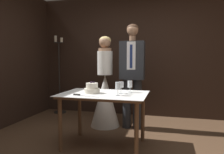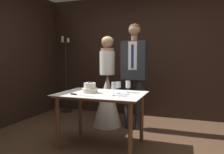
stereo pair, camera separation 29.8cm
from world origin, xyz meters
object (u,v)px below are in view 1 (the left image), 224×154
object	(u,v)px
tiered_cake	(92,89)
bride	(105,93)
cake_knife	(81,95)
candle_stand	(59,78)
wine_glass_near	(121,85)
groom	(132,71)
wine_glass_middle	(118,86)
wine_glass_far	(130,85)
cake_table	(104,100)

from	to	relation	value
tiered_cake	bride	size ratio (longest dim) A/B	0.13
cake_knife	candle_stand	distance (m)	2.30
wine_glass_near	groom	distance (m)	0.88
wine_glass_near	wine_glass_middle	distance (m)	0.16
candle_stand	cake_knife	bearing A→B (deg)	-54.57
tiered_cake	cake_knife	xyz separation A→B (m)	(-0.06, -0.25, -0.06)
cake_knife	wine_glass_near	world-z (taller)	wine_glass_near
wine_glass_far	tiered_cake	bearing A→B (deg)	-158.09
cake_table	wine_glass_far	world-z (taller)	wine_glass_far
cake_knife	wine_glass_far	world-z (taller)	wine_glass_far
cake_table	wine_glass_far	xyz separation A→B (m)	(0.34, 0.19, 0.21)
groom	candle_stand	bearing A→B (deg)	158.90
cake_knife	wine_glass_middle	bearing A→B (deg)	28.65
wine_glass_middle	candle_stand	bearing A→B (deg)	136.16
tiered_cake	wine_glass_near	bearing A→B (deg)	8.16
cake_table	candle_stand	distance (m)	2.25
tiered_cake	bride	xyz separation A→B (m)	(-0.08, 0.93, -0.22)
cake_knife	bride	world-z (taller)	bride
wine_glass_far	groom	bearing A→B (deg)	96.98
wine_glass_middle	candle_stand	xyz separation A→B (m)	(-1.80, 1.73, -0.07)
tiered_cake	groom	world-z (taller)	groom
bride	candle_stand	bearing A→B (deg)	151.91
bride	groom	distance (m)	0.66
cake_knife	candle_stand	size ratio (longest dim) A/B	0.22
tiered_cake	candle_stand	xyz separation A→B (m)	(-1.40, 1.63, -0.01)
cake_table	groom	size ratio (longest dim) A/B	0.65
cake_table	tiered_cake	world-z (taller)	tiered_cake
groom	candle_stand	size ratio (longest dim) A/B	1.05
groom	candle_stand	world-z (taller)	groom
cake_knife	bride	distance (m)	1.18
tiered_cake	wine_glass_near	size ratio (longest dim) A/B	1.32
cake_knife	wine_glass_near	distance (m)	0.58
candle_stand	wine_glass_far	bearing A→B (deg)	-36.66
cake_table	wine_glass_middle	size ratio (longest dim) A/B	6.70
wine_glass_middle	bride	world-z (taller)	bride
wine_glass_near	wine_glass_far	size ratio (longest dim) A/B	0.98
wine_glass_middle	wine_glass_near	bearing A→B (deg)	87.62
cake_table	cake_knife	distance (m)	0.37
wine_glass_far	candle_stand	world-z (taller)	candle_stand
wine_glass_middle	wine_glass_far	world-z (taller)	wine_glass_middle
cake_table	groom	world-z (taller)	groom
tiered_cake	bride	world-z (taller)	bride
tiered_cake	groom	bearing A→B (deg)	65.35
bride	groom	bearing A→B (deg)	-0.07
cake_knife	bride	xyz separation A→B (m)	(-0.02, 1.17, -0.16)
cake_knife	wine_glass_middle	xyz separation A→B (m)	(0.47, 0.14, 0.12)
wine_glass_near	wine_glass_far	xyz separation A→B (m)	(0.10, 0.15, -0.01)
cake_table	wine_glass_near	distance (m)	0.32
tiered_cake	candle_stand	size ratio (longest dim) A/B	0.13
cake_knife	candle_stand	bearing A→B (deg)	137.03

